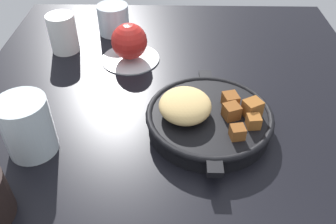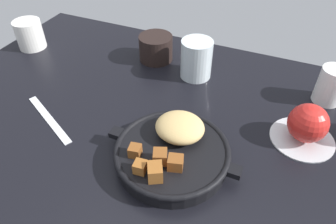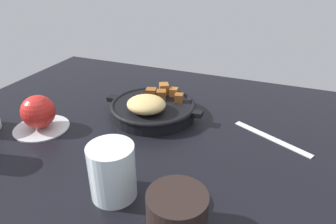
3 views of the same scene
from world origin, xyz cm
name	(u,v)px [view 1 (image 1 of 3)]	position (x,y,z in cm)	size (l,w,h in cm)	color
ground_plane	(174,156)	(0.00, 0.00, -1.20)	(114.17, 81.30, 2.40)	black
cast_iron_skillet	(208,117)	(5.59, -5.72, 2.53)	(26.15, 21.87, 7.08)	black
saucer_plate	(131,58)	(27.90, 9.82, 0.30)	(12.95, 12.95, 0.60)	#B7BABF
red_apple	(130,41)	(27.90, 9.82, 4.53)	(7.87, 7.87, 7.87)	red
water_glass_tall	(29,125)	(0.39, 22.87, 4.95)	(7.92, 7.92, 9.89)	silver
water_glass_short	(114,19)	(40.52, 15.11, 3.55)	(7.56, 7.56, 7.11)	silver
white_creamer_pitcher	(64,33)	(31.61, 25.22, 4.36)	(6.23, 6.23, 8.71)	white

